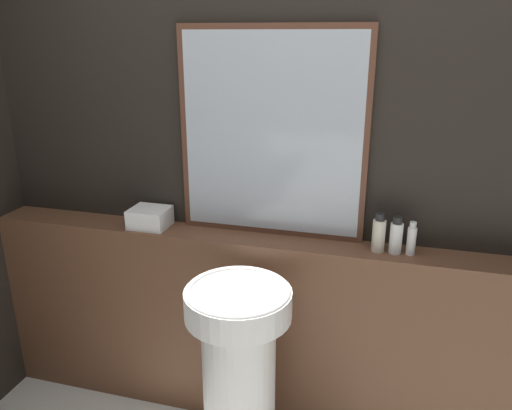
% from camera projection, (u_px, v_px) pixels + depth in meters
% --- Properties ---
extents(wall_back, '(8.00, 0.06, 2.50)m').
position_uv_depth(wall_back, '(290.00, 166.00, 2.20)').
color(wall_back, black).
rests_on(wall_back, ground_plane).
extents(vanity_counter, '(2.84, 0.19, 0.94)m').
position_uv_depth(vanity_counter, '(281.00, 333.00, 2.34)').
color(vanity_counter, brown).
rests_on(vanity_counter, ground_plane).
extents(pedestal_sink, '(0.42, 0.42, 0.88)m').
position_uv_depth(pedestal_sink, '(239.00, 372.00, 2.03)').
color(pedestal_sink, white).
rests_on(pedestal_sink, ground_plane).
extents(mirror, '(0.82, 0.03, 0.90)m').
position_uv_depth(mirror, '(272.00, 135.00, 2.13)').
color(mirror, '#563323').
rests_on(mirror, vanity_counter).
extents(towel_stack, '(0.18, 0.15, 0.09)m').
position_uv_depth(towel_stack, '(150.00, 218.00, 2.33)').
color(towel_stack, white).
rests_on(towel_stack, vanity_counter).
extents(shampoo_bottle, '(0.05, 0.05, 0.17)m').
position_uv_depth(shampoo_bottle, '(379.00, 234.00, 2.06)').
color(shampoo_bottle, beige).
rests_on(shampoo_bottle, vanity_counter).
extents(conditioner_bottle, '(0.05, 0.05, 0.16)m').
position_uv_depth(conditioner_bottle, '(396.00, 236.00, 2.05)').
color(conditioner_bottle, white).
rests_on(conditioner_bottle, vanity_counter).
extents(lotion_bottle, '(0.04, 0.04, 0.14)m').
position_uv_depth(lotion_bottle, '(411.00, 240.00, 2.03)').
color(lotion_bottle, white).
rests_on(lotion_bottle, vanity_counter).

